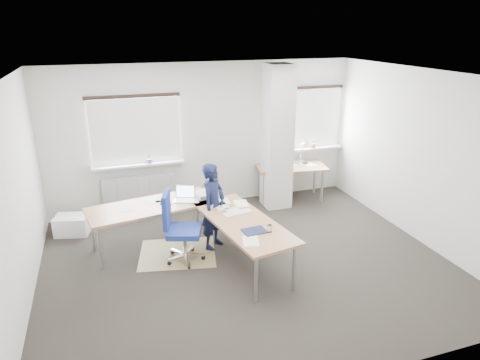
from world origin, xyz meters
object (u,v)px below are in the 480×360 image
object	(u,v)px
task_chair	(182,242)
person	(213,206)
desk_side	(291,168)
desk_main	(198,214)

from	to	relation	value
task_chair	person	size ratio (longest dim) A/B	0.79
desk_side	person	world-z (taller)	person
desk_side	task_chair	size ratio (longest dim) A/B	1.34
desk_main	desk_side	distance (m)	2.84
desk_main	task_chair	world-z (taller)	task_chair
task_chair	person	bearing A→B (deg)	43.27
task_chair	desk_side	bearing A→B (deg)	51.59
person	task_chair	bearing A→B (deg)	158.71
desk_side	person	xyz separation A→B (m)	(-2.03, -1.46, 0.03)
person	desk_side	bearing A→B (deg)	-10.84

